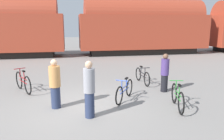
{
  "coord_description": "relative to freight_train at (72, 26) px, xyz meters",
  "views": [
    {
      "loc": [
        -0.23,
        -7.16,
        2.78
      ],
      "look_at": [
        1.28,
        0.59,
        1.1
      ],
      "focal_mm": 35.0,
      "sensor_mm": 36.0,
      "label": 1
    }
  ],
  "objects": [
    {
      "name": "ground_plane",
      "position": [
        0.0,
        -12.4,
        -2.59
      ],
      "size": [
        80.0,
        80.0,
        0.0
      ],
      "primitive_type": "plane",
      "color": "gray"
    },
    {
      "name": "freight_train",
      "position": [
        0.0,
        0.0,
        0.0
      ],
      "size": [
        50.97,
        2.97,
        4.97
      ],
      "color": "black",
      "rests_on": "ground_plane"
    },
    {
      "name": "rail_near",
      "position": [
        0.0,
        -0.72,
        -2.58
      ],
      "size": [
        62.97,
        0.07,
        0.01
      ],
      "primitive_type": "cube",
      "color": "#4C4238",
      "rests_on": "ground_plane"
    },
    {
      "name": "rail_far",
      "position": [
        0.0,
        0.72,
        -2.58
      ],
      "size": [
        62.97,
        0.07,
        0.01
      ],
      "primitive_type": "cube",
      "color": "#4C4238",
      "rests_on": "ground_plane"
    },
    {
      "name": "bicycle_blue",
      "position": [
        1.7,
        -12.09,
        -2.23
      ],
      "size": [
        1.03,
        1.49,
        0.83
      ],
      "color": "black",
      "rests_on": "ground_plane"
    },
    {
      "name": "bicycle_green",
      "position": [
        3.23,
        -13.2,
        -2.21
      ],
      "size": [
        0.54,
        1.69,
        0.9
      ],
      "color": "black",
      "rests_on": "ground_plane"
    },
    {
      "name": "bicycle_maroon",
      "position": [
        -2.19,
        -10.26,
        -2.19
      ],
      "size": [
        0.93,
        1.65,
        0.95
      ],
      "color": "black",
      "rests_on": "ground_plane"
    },
    {
      "name": "bicycle_black",
      "position": [
        3.1,
        -9.99,
        -2.24
      ],
      "size": [
        0.46,
        1.75,
        0.82
      ],
      "color": "black",
      "rests_on": "ground_plane"
    },
    {
      "name": "person_in_tan",
      "position": [
        -0.75,
        -12.38,
        -1.77
      ],
      "size": [
        0.37,
        0.37,
        1.65
      ],
      "rotation": [
        0.0,
        0.0,
        4.11
      ],
      "color": "#283351",
      "rests_on": "ground_plane"
    },
    {
      "name": "person_in_grey",
      "position": [
        0.29,
        -13.36,
        -1.72
      ],
      "size": [
        0.34,
        0.34,
        1.73
      ],
      "rotation": [
        0.0,
        0.0,
        3.95
      ],
      "color": "#283351",
      "rests_on": "ground_plane"
    },
    {
      "name": "person_in_purple",
      "position": [
        3.57,
        -11.38,
        -1.79
      ],
      "size": [
        0.33,
        0.33,
        1.6
      ],
      "rotation": [
        0.0,
        0.0,
        2.76
      ],
      "color": "black",
      "rests_on": "ground_plane"
    }
  ]
}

